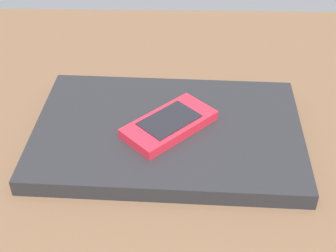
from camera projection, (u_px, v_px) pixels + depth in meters
desk_surface at (134, 164)px, 57.60cm from camera, size 120.00×80.00×3.00cm
laptop_closed at (168, 133)px, 58.43cm from camera, size 32.89×22.55×1.98cm
cell_phone_on_laptop at (169, 124)px, 57.11cm from camera, size 11.79×11.68×1.34cm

